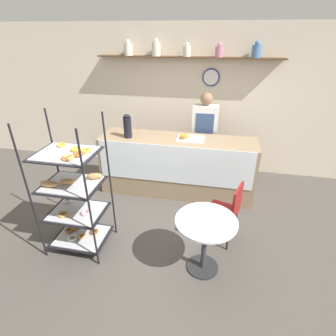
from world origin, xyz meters
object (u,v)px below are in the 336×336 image
Objects in this scene: cafe_chair at (229,208)px; donut_tray_counter at (188,138)px; person_worker at (204,135)px; coffee_carafe at (127,126)px; pastry_rack at (74,196)px; cafe_table at (205,233)px.

cafe_chair is 1.41m from donut_tray_counter.
person_worker is 4.31× the size of coffee_carafe.
pastry_rack is 1.63m from cafe_table.
pastry_rack is 4.03× the size of donut_tray_counter.
donut_tray_counter is (-0.23, -0.51, 0.12)m from person_worker.
coffee_carafe is at bearing -102.96° from cafe_chair.
cafe_table is 2.17m from coffee_carafe.
person_worker is 2.28× the size of cafe_table.
coffee_carafe is at bearing -151.54° from person_worker.
donut_tray_counter is (0.97, 0.14, -0.17)m from coffee_carafe.
person_worker is at bearing 95.36° from cafe_table.
person_worker is at bearing -146.30° from cafe_chair.
coffee_carafe reaches higher than donut_tray_counter.
pastry_rack is 1.52m from coffee_carafe.
person_worker is at bearing 65.91° from donut_tray_counter.
cafe_table is at bearing -3.19° from pastry_rack.
cafe_chair reaches higher than cafe_table.
pastry_rack is at bearing -126.82° from donut_tray_counter.
person_worker is 0.57m from donut_tray_counter.
cafe_table is at bearing -75.47° from donut_tray_counter.
cafe_table is (0.20, -2.18, -0.35)m from person_worker.
pastry_rack is 2.43× the size of cafe_table.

